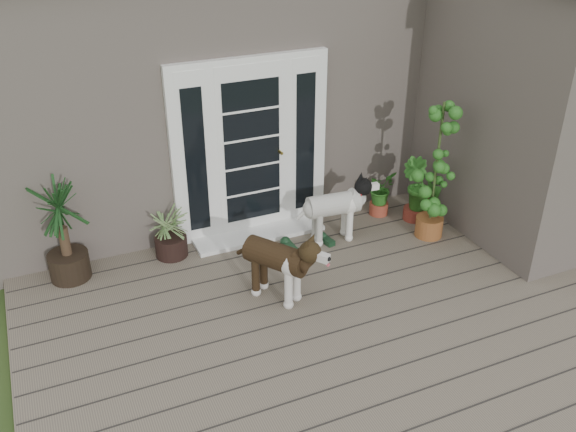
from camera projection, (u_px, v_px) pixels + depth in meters
name	position (u px, v px, depth m)	size (l,w,h in m)	color
deck	(353.00, 332.00, 6.14)	(6.20, 4.60, 0.12)	#6B5B4C
house_main	(212.00, 71.00, 8.83)	(7.40, 4.00, 3.10)	#665E54
house_wing	(530.00, 112.00, 7.33)	(1.60, 2.40, 3.10)	#665E54
door_unit	(251.00, 148.00, 7.29)	(1.90, 0.14, 2.15)	white
door_step	(259.00, 234.00, 7.63)	(1.60, 0.40, 0.05)	white
brindle_dog	(276.00, 267.00, 6.37)	(0.38, 0.88, 0.74)	#352313
white_dog	(333.00, 214.00, 7.40)	(0.36, 0.84, 0.70)	white
spider_plant	(170.00, 230.00, 7.10)	(0.62, 0.62, 0.66)	#8A985D
yucca	(62.00, 230.00, 6.58)	(0.82, 0.82, 1.19)	#113413
herb_a	(379.00, 197.00, 8.02)	(0.38, 0.38, 0.49)	#17521B
herb_b	(415.00, 198.00, 7.87)	(0.40, 0.40, 0.60)	#1C6522
herb_c	(440.00, 189.00, 8.07)	(0.40, 0.40, 0.63)	#17511C
sapling	(436.00, 170.00, 7.24)	(0.52, 0.52, 1.75)	#25621C
clog_left	(326.00, 240.00, 7.49)	(0.13, 0.27, 0.08)	#13311B
clog_right	(289.00, 246.00, 7.35)	(0.15, 0.31, 0.09)	black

